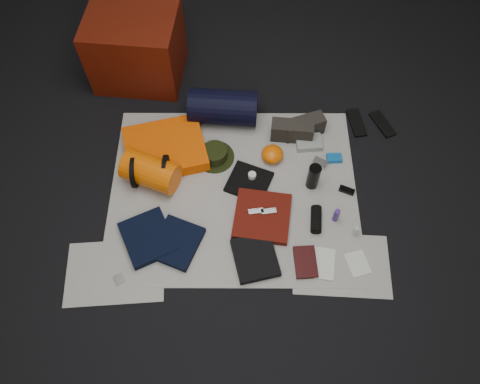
{
  "coord_description": "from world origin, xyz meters",
  "views": [
    {
      "loc": [
        0.05,
        -1.51,
        2.65
      ],
      "look_at": [
        0.04,
        -0.06,
        0.1
      ],
      "focal_mm": 35.0,
      "sensor_mm": 36.0,
      "label": 1
    }
  ],
  "objects_px": {
    "stuff_sack": "(151,172)",
    "water_bottle": "(313,177)",
    "compact_camera": "(320,163)",
    "navy_duffel": "(223,107)",
    "red_cabinet": "(136,47)",
    "sleeping_pad": "(165,149)",
    "paperback_book": "(305,262)"
  },
  "relations": [
    {
      "from": "sleeping_pad",
      "to": "paperback_book",
      "type": "xyz_separation_m",
      "value": [
        0.9,
        -0.8,
        -0.03
      ]
    },
    {
      "from": "red_cabinet",
      "to": "stuff_sack",
      "type": "relative_size",
      "value": 1.76
    },
    {
      "from": "red_cabinet",
      "to": "water_bottle",
      "type": "bearing_deg",
      "value": -33.61
    },
    {
      "from": "water_bottle",
      "to": "navy_duffel",
      "type": "bearing_deg",
      "value": 137.16
    },
    {
      "from": "compact_camera",
      "to": "paperback_book",
      "type": "height_order",
      "value": "compact_camera"
    },
    {
      "from": "red_cabinet",
      "to": "stuff_sack",
      "type": "bearing_deg",
      "value": -74.36
    },
    {
      "from": "red_cabinet",
      "to": "paperback_book",
      "type": "xyz_separation_m",
      "value": [
        1.14,
        -1.54,
        -0.24
      ]
    },
    {
      "from": "red_cabinet",
      "to": "navy_duffel",
      "type": "height_order",
      "value": "red_cabinet"
    },
    {
      "from": "water_bottle",
      "to": "compact_camera",
      "type": "distance_m",
      "value": 0.19
    },
    {
      "from": "compact_camera",
      "to": "navy_duffel",
      "type": "bearing_deg",
      "value": -179.71
    },
    {
      "from": "sleeping_pad",
      "to": "navy_duffel",
      "type": "xyz_separation_m",
      "value": [
        0.39,
        0.3,
        0.08
      ]
    },
    {
      "from": "water_bottle",
      "to": "sleeping_pad",
      "type": "bearing_deg",
      "value": 165.68
    },
    {
      "from": "sleeping_pad",
      "to": "water_bottle",
      "type": "bearing_deg",
      "value": -14.32
    },
    {
      "from": "compact_camera",
      "to": "red_cabinet",
      "type": "bearing_deg",
      "value": 178.01
    },
    {
      "from": "red_cabinet",
      "to": "sleeping_pad",
      "type": "bearing_deg",
      "value": -66.51
    },
    {
      "from": "stuff_sack",
      "to": "water_bottle",
      "type": "distance_m",
      "value": 1.05
    },
    {
      "from": "navy_duffel",
      "to": "compact_camera",
      "type": "relative_size",
      "value": 5.08
    },
    {
      "from": "stuff_sack",
      "to": "paperback_book",
      "type": "bearing_deg",
      "value": -30.86
    },
    {
      "from": "red_cabinet",
      "to": "stuff_sack",
      "type": "height_order",
      "value": "red_cabinet"
    },
    {
      "from": "sleeping_pad",
      "to": "compact_camera",
      "type": "xyz_separation_m",
      "value": [
        1.04,
        -0.09,
        -0.03
      ]
    },
    {
      "from": "water_bottle",
      "to": "paperback_book",
      "type": "bearing_deg",
      "value": -98.07
    },
    {
      "from": "stuff_sack",
      "to": "paperback_book",
      "type": "height_order",
      "value": "stuff_sack"
    },
    {
      "from": "red_cabinet",
      "to": "paperback_book",
      "type": "distance_m",
      "value": 1.93
    },
    {
      "from": "red_cabinet",
      "to": "sleeping_pad",
      "type": "distance_m",
      "value": 0.8
    },
    {
      "from": "stuff_sack",
      "to": "navy_duffel",
      "type": "xyz_separation_m",
      "value": [
        0.46,
        0.51,
        0.02
      ]
    },
    {
      "from": "stuff_sack",
      "to": "navy_duffel",
      "type": "distance_m",
      "value": 0.69
    },
    {
      "from": "red_cabinet",
      "to": "compact_camera",
      "type": "relative_size",
      "value": 6.68
    },
    {
      "from": "red_cabinet",
      "to": "compact_camera",
      "type": "distance_m",
      "value": 1.55
    },
    {
      "from": "sleeping_pad",
      "to": "paperback_book",
      "type": "height_order",
      "value": "sleeping_pad"
    },
    {
      "from": "stuff_sack",
      "to": "water_bottle",
      "type": "height_order",
      "value": "stuff_sack"
    },
    {
      "from": "red_cabinet",
      "to": "sleeping_pad",
      "type": "xyz_separation_m",
      "value": [
        0.24,
        -0.74,
        -0.2
      ]
    },
    {
      "from": "sleeping_pad",
      "to": "compact_camera",
      "type": "bearing_deg",
      "value": -5.09
    }
  ]
}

